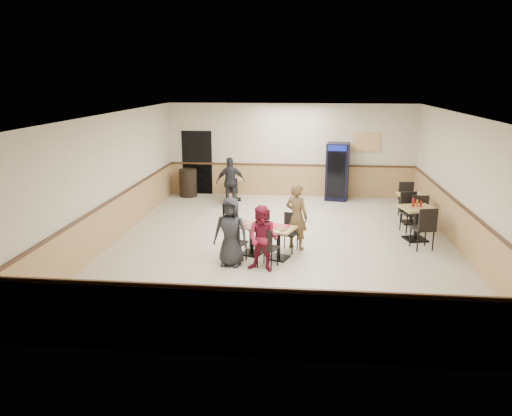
# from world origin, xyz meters

# --- Properties ---
(ground) EXTENTS (10.00, 10.00, 0.00)m
(ground) POSITION_xyz_m (0.00, 0.00, 0.00)
(ground) COLOR beige
(ground) RESTS_ON ground
(room_shell) EXTENTS (10.00, 10.00, 10.00)m
(room_shell) POSITION_xyz_m (1.78, 2.55, 0.58)
(room_shell) COLOR silver
(room_shell) RESTS_ON ground
(main_table) EXTENTS (1.43, 1.05, 0.69)m
(main_table) POSITION_xyz_m (-0.34, -0.89, 0.46)
(main_table) COLOR black
(main_table) RESTS_ON ground
(main_chairs) EXTENTS (1.59, 1.81, 0.87)m
(main_chairs) POSITION_xyz_m (-0.38, -0.88, 0.44)
(main_chairs) COLOR black
(main_chairs) RESTS_ON ground
(diner_woman_left) EXTENTS (0.75, 0.54, 1.44)m
(diner_woman_left) POSITION_xyz_m (-1.00, -1.48, 0.72)
(diner_woman_left) COLOR black
(diner_woman_left) RESTS_ON ground
(diner_woman_right) EXTENTS (0.77, 0.67, 1.35)m
(diner_woman_right) POSITION_xyz_m (-0.31, -1.74, 0.68)
(diner_woman_right) COLOR maroon
(diner_woman_right) RESTS_ON ground
(diner_man_opposite) EXTENTS (0.66, 0.59, 1.51)m
(diner_man_opposite) POSITION_xyz_m (0.32, -0.31, 0.76)
(diner_man_opposite) COLOR brown
(diner_man_opposite) RESTS_ON ground
(lone_diner) EXTENTS (0.95, 0.62, 1.49)m
(lone_diner) POSITION_xyz_m (-1.74, 3.42, 0.75)
(lone_diner) COLOR black
(lone_diner) RESTS_ON ground
(tabletop_clutter) EXTENTS (1.17, 0.67, 0.12)m
(tabletop_clutter) POSITION_xyz_m (-0.41, -0.92, 0.71)
(tabletop_clutter) COLOR red
(tabletop_clutter) RESTS_ON main_table
(side_table_near) EXTENTS (0.92, 0.92, 0.81)m
(side_table_near) POSITION_xyz_m (3.16, 0.61, 0.54)
(side_table_near) COLOR black
(side_table_near) RESTS_ON ground
(side_table_near_chair_south) EXTENTS (0.58, 0.58, 1.02)m
(side_table_near_chair_south) POSITION_xyz_m (3.16, -0.04, 0.51)
(side_table_near_chair_south) COLOR black
(side_table_near_chair_south) RESTS_ON ground
(side_table_near_chair_north) EXTENTS (0.58, 0.58, 1.02)m
(side_table_near_chair_north) POSITION_xyz_m (3.16, 1.25, 0.51)
(side_table_near_chair_north) COLOR black
(side_table_near_chair_north) RESTS_ON ground
(side_table_far) EXTENTS (0.78, 0.78, 0.78)m
(side_table_far) POSITION_xyz_m (3.34, 2.05, 0.52)
(side_table_far) COLOR black
(side_table_far) RESTS_ON ground
(side_table_far_chair_south) EXTENTS (0.49, 0.49, 0.99)m
(side_table_far_chair_south) POSITION_xyz_m (3.34, 1.43, 0.49)
(side_table_far_chair_south) COLOR black
(side_table_far_chair_south) RESTS_ON ground
(side_table_far_chair_north) EXTENTS (0.49, 0.49, 0.99)m
(side_table_far_chair_north) POSITION_xyz_m (3.34, 2.67, 0.49)
(side_table_far_chair_north) COLOR black
(side_table_far_chair_north) RESTS_ON ground
(condiment_caddy) EXTENTS (0.23, 0.06, 0.20)m
(condiment_caddy) POSITION_xyz_m (3.13, 0.66, 0.90)
(condiment_caddy) COLOR #A3110B
(condiment_caddy) RESTS_ON side_table_near
(back_table) EXTENTS (0.71, 0.71, 0.69)m
(back_table) POSITION_xyz_m (-1.74, 4.20, 0.46)
(back_table) COLOR black
(back_table) RESTS_ON ground
(back_table_chair_lone) EXTENTS (0.45, 0.45, 0.87)m
(back_table_chair_lone) POSITION_xyz_m (-1.74, 3.65, 0.44)
(back_table_chair_lone) COLOR black
(back_table_chair_lone) RESTS_ON ground
(pepsi_cooler) EXTENTS (0.78, 0.79, 1.81)m
(pepsi_cooler) POSITION_xyz_m (1.50, 4.59, 0.91)
(pepsi_cooler) COLOR black
(pepsi_cooler) RESTS_ON ground
(trash_bin) EXTENTS (0.57, 0.57, 0.90)m
(trash_bin) POSITION_xyz_m (-3.33, 4.55, 0.45)
(trash_bin) COLOR black
(trash_bin) RESTS_ON ground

